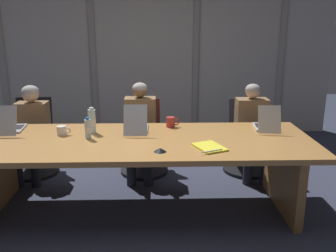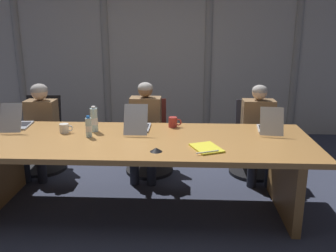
{
  "view_description": "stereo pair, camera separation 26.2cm",
  "coord_description": "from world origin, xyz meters",
  "px_view_note": "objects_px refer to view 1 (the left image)",
  "views": [
    {
      "loc": [
        0.19,
        -3.37,
        1.82
      ],
      "look_at": [
        0.29,
        0.11,
        0.85
      ],
      "focal_mm": 38.94,
      "sensor_mm": 36.0,
      "label": 1
    },
    {
      "loc": [
        0.46,
        -3.36,
        1.82
      ],
      "look_at": [
        0.29,
        0.11,
        0.85
      ],
      "focal_mm": 38.94,
      "sensor_mm": 36.0,
      "label": 2
    }
  ],
  "objects_px": {
    "laptop_center": "(266,125)",
    "person_left_mid": "(140,126)",
    "coffee_mug_near": "(62,130)",
    "office_chair_left_end": "(33,146)",
    "coffee_mug_far": "(171,122)",
    "conference_mic_left_side": "(160,150)",
    "office_chair_center": "(247,145)",
    "laptop_left_mid": "(136,126)",
    "water_bottle_primary": "(88,129)",
    "person_center": "(253,126)",
    "laptop_left_end": "(11,126)",
    "water_bottle_secondary": "(92,121)",
    "spiral_notepad": "(210,147)",
    "person_left_end": "(31,127)",
    "office_chair_left_mid": "(144,146)"
  },
  "relations": [
    {
      "from": "laptop_center",
      "to": "person_left_mid",
      "type": "height_order",
      "value": "person_left_mid"
    },
    {
      "from": "laptop_center",
      "to": "coffee_mug_near",
      "type": "height_order",
      "value": "laptop_center"
    },
    {
      "from": "office_chair_left_end",
      "to": "coffee_mug_near",
      "type": "distance_m",
      "value": 1.14
    },
    {
      "from": "coffee_mug_far",
      "to": "conference_mic_left_side",
      "type": "relative_size",
      "value": 1.3
    },
    {
      "from": "office_chair_left_end",
      "to": "office_chair_center",
      "type": "relative_size",
      "value": 1.04
    },
    {
      "from": "laptop_left_mid",
      "to": "conference_mic_left_side",
      "type": "height_order",
      "value": "laptop_left_mid"
    },
    {
      "from": "office_chair_left_end",
      "to": "water_bottle_primary",
      "type": "bearing_deg",
      "value": 39.73
    },
    {
      "from": "office_chair_left_end",
      "to": "person_left_mid",
      "type": "height_order",
      "value": "person_left_mid"
    },
    {
      "from": "office_chair_left_end",
      "to": "coffee_mug_far",
      "type": "height_order",
      "value": "office_chair_left_end"
    },
    {
      "from": "person_center",
      "to": "coffee_mug_far",
      "type": "height_order",
      "value": "person_center"
    },
    {
      "from": "laptop_left_end",
      "to": "coffee_mug_far",
      "type": "bearing_deg",
      "value": -91.45
    },
    {
      "from": "conference_mic_left_side",
      "to": "water_bottle_secondary",
      "type": "bearing_deg",
      "value": 139.09
    },
    {
      "from": "laptop_center",
      "to": "spiral_notepad",
      "type": "bearing_deg",
      "value": 136.62
    },
    {
      "from": "laptop_center",
      "to": "conference_mic_left_side",
      "type": "xyz_separation_m",
      "value": [
        -1.12,
        -0.66,
        -0.04
      ]
    },
    {
      "from": "water_bottle_primary",
      "to": "coffee_mug_near",
      "type": "xyz_separation_m",
      "value": [
        -0.29,
        0.13,
        -0.05
      ]
    },
    {
      "from": "office_chair_left_end",
      "to": "water_bottle_primary",
      "type": "distance_m",
      "value": 1.42
    },
    {
      "from": "office_chair_center",
      "to": "person_center",
      "type": "height_order",
      "value": "person_center"
    },
    {
      "from": "coffee_mug_near",
      "to": "conference_mic_left_side",
      "type": "xyz_separation_m",
      "value": [
        0.98,
        -0.53,
        -0.03
      ]
    },
    {
      "from": "laptop_left_end",
      "to": "conference_mic_left_side",
      "type": "distance_m",
      "value": 1.68
    },
    {
      "from": "office_chair_left_end",
      "to": "person_left_mid",
      "type": "xyz_separation_m",
      "value": [
        1.36,
        -0.16,
        0.3
      ]
    },
    {
      "from": "conference_mic_left_side",
      "to": "spiral_notepad",
      "type": "relative_size",
      "value": 0.3
    },
    {
      "from": "office_chair_center",
      "to": "laptop_left_end",
      "type": "bearing_deg",
      "value": -75.33
    },
    {
      "from": "office_chair_center",
      "to": "spiral_notepad",
      "type": "height_order",
      "value": "office_chair_center"
    },
    {
      "from": "laptop_left_end",
      "to": "person_left_end",
      "type": "relative_size",
      "value": 0.43
    },
    {
      "from": "coffee_mug_near",
      "to": "coffee_mug_far",
      "type": "distance_m",
      "value": 1.14
    },
    {
      "from": "laptop_center",
      "to": "person_left_end",
      "type": "distance_m",
      "value": 2.72
    },
    {
      "from": "office_chair_center",
      "to": "conference_mic_left_side",
      "type": "height_order",
      "value": "office_chair_center"
    },
    {
      "from": "laptop_center",
      "to": "spiral_notepad",
      "type": "distance_m",
      "value": 0.89
    },
    {
      "from": "water_bottle_secondary",
      "to": "conference_mic_left_side",
      "type": "xyz_separation_m",
      "value": [
        0.69,
        -0.6,
        -0.1
      ]
    },
    {
      "from": "person_left_end",
      "to": "coffee_mug_far",
      "type": "bearing_deg",
      "value": 75.92
    },
    {
      "from": "water_bottle_primary",
      "to": "coffee_mug_far",
      "type": "bearing_deg",
      "value": 25.9
    },
    {
      "from": "office_chair_center",
      "to": "spiral_notepad",
      "type": "bearing_deg",
      "value": -27.72
    },
    {
      "from": "office_chair_left_mid",
      "to": "coffee_mug_near",
      "type": "distance_m",
      "value": 1.25
    },
    {
      "from": "office_chair_center",
      "to": "conference_mic_left_side",
      "type": "bearing_deg",
      "value": -39.22
    },
    {
      "from": "person_left_end",
      "to": "coffee_mug_near",
      "type": "bearing_deg",
      "value": 38.8
    },
    {
      "from": "office_chair_center",
      "to": "coffee_mug_near",
      "type": "relative_size",
      "value": 6.47
    },
    {
      "from": "office_chair_left_end",
      "to": "person_center",
      "type": "xyz_separation_m",
      "value": [
        2.72,
        -0.16,
        0.29
      ]
    },
    {
      "from": "laptop_left_end",
      "to": "water_bottle_primary",
      "type": "relative_size",
      "value": 2.29
    },
    {
      "from": "spiral_notepad",
      "to": "office_chair_left_end",
      "type": "bearing_deg",
      "value": 124.57
    },
    {
      "from": "office_chair_left_mid",
      "to": "coffee_mug_far",
      "type": "relative_size",
      "value": 6.28
    },
    {
      "from": "water_bottle_primary",
      "to": "coffee_mug_near",
      "type": "relative_size",
      "value": 1.54
    },
    {
      "from": "office_chair_left_end",
      "to": "water_bottle_secondary",
      "type": "xyz_separation_m",
      "value": [
        0.9,
        -0.79,
        0.52
      ]
    },
    {
      "from": "office_chair_left_end",
      "to": "coffee_mug_near",
      "type": "bearing_deg",
      "value": 32.87
    },
    {
      "from": "water_bottle_secondary",
      "to": "spiral_notepad",
      "type": "xyz_separation_m",
      "value": [
        1.13,
        -0.51,
        -0.11
      ]
    },
    {
      "from": "office_chair_center",
      "to": "person_left_mid",
      "type": "xyz_separation_m",
      "value": [
        -1.35,
        -0.16,
        0.31
      ]
    },
    {
      "from": "office_chair_left_end",
      "to": "laptop_center",
      "type": "bearing_deg",
      "value": 72.71
    },
    {
      "from": "laptop_left_end",
      "to": "person_left_end",
      "type": "xyz_separation_m",
      "value": [
        0.01,
        0.56,
        -0.16
      ]
    },
    {
      "from": "laptop_center",
      "to": "office_chair_left_end",
      "type": "height_order",
      "value": "laptop_center"
    },
    {
      "from": "laptop_left_end",
      "to": "coffee_mug_near",
      "type": "xyz_separation_m",
      "value": [
        0.56,
        -0.14,
        -0.01
      ]
    },
    {
      "from": "water_bottle_primary",
      "to": "conference_mic_left_side",
      "type": "relative_size",
      "value": 1.94
    }
  ]
}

